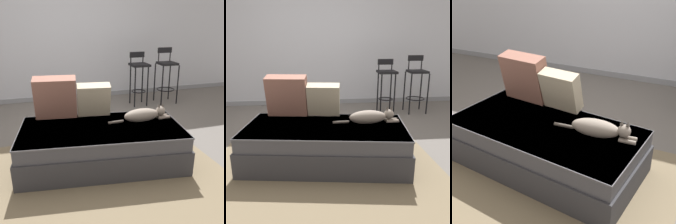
{
  "view_description": "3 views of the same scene",
  "coord_description": "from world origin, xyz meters",
  "views": [
    {
      "loc": [
        -0.65,
        -2.95,
        1.55
      ],
      "look_at": [
        0.15,
        -0.3,
        0.55
      ],
      "focal_mm": 42.0,
      "sensor_mm": 36.0,
      "label": 1
    },
    {
      "loc": [
        -0.12,
        -3.11,
        1.39
      ],
      "look_at": [
        0.15,
        -0.3,
        0.55
      ],
      "focal_mm": 42.0,
      "sensor_mm": 36.0,
      "label": 2
    },
    {
      "loc": [
        1.2,
        -2.56,
        1.81
      ],
      "look_at": [
        0.15,
        -0.3,
        0.55
      ],
      "focal_mm": 50.0,
      "sensor_mm": 36.0,
      "label": 3
    }
  ],
  "objects": [
    {
      "name": "ground_plane",
      "position": [
        0.0,
        0.0,
        0.0
      ],
      "size": [
        16.0,
        16.0,
        0.0
      ],
      "primitive_type": "plane",
      "color": "#66605B",
      "rests_on": "ground"
    },
    {
      "name": "wall_back_panel",
      "position": [
        0.0,
        2.25,
        1.3
      ],
      "size": [
        8.0,
        0.1,
        2.6
      ],
      "primitive_type": "cube",
      "color": "silver",
      "rests_on": "ground"
    },
    {
      "name": "wall_baseboard_trim",
      "position": [
        0.0,
        2.2,
        0.04
      ],
      "size": [
        8.0,
        0.02,
        0.09
      ],
      "primitive_type": "cube",
      "color": "gray",
      "rests_on": "ground"
    },
    {
      "name": "area_rug",
      "position": [
        0.0,
        -0.7,
        0.0
      ],
      "size": [
        2.47,
        2.0,
        0.01
      ],
      "primitive_type": "cube",
      "color": "#75664C",
      "rests_on": "ground"
    },
    {
      "name": "couch",
      "position": [
        0.0,
        -0.4,
        0.22
      ],
      "size": [
        1.88,
        1.13,
        0.43
      ],
      "color": "#353539",
      "rests_on": "ground"
    },
    {
      "name": "throw_pillow_corner",
      "position": [
        -0.44,
        0.01,
        0.68
      ],
      "size": [
        0.51,
        0.32,
        0.5
      ],
      "color": "#936051",
      "rests_on": "couch"
    },
    {
      "name": "throw_pillow_middle",
      "position": [
        0.0,
        -0.05,
        0.64
      ],
      "size": [
        0.41,
        0.28,
        0.41
      ],
      "color": "beige",
      "rests_on": "couch"
    },
    {
      "name": "cat",
      "position": [
        0.51,
        -0.37,
        0.51
      ],
      "size": [
        0.74,
        0.19,
        0.19
      ],
      "color": "gray",
      "rests_on": "couch"
    },
    {
      "name": "bar_stool_near_window",
      "position": [
        1.19,
        1.45,
        0.61
      ],
      "size": [
        0.32,
        0.32,
        0.97
      ],
      "color": "black",
      "rests_on": "ground"
    },
    {
      "name": "bar_stool_by_doorway",
      "position": [
        1.75,
        1.45,
        0.59
      ],
      "size": [
        0.34,
        0.34,
        1.03
      ],
      "color": "black",
      "rests_on": "ground"
    }
  ]
}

